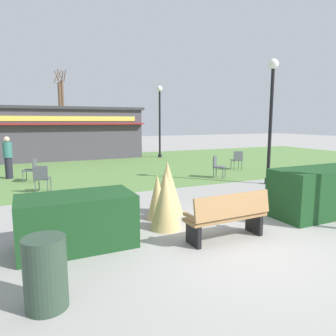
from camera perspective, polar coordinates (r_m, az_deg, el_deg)
name	(u,v)px	position (r m, az deg, el deg)	size (l,w,h in m)	color
ground_plane	(252,248)	(6.08, 15.16, -13.91)	(80.00, 80.00, 0.00)	#999691
lawn_patch	(105,167)	(15.98, -11.52, 0.22)	(36.00, 12.00, 0.01)	#5B8442
park_bench	(228,216)	(6.18, 10.91, -8.65)	(1.71, 0.57, 0.95)	#9E7547
hedge_left	(77,221)	(6.00, -16.37, -9.31)	(2.05, 1.10, 0.98)	#19421E
hedge_right	(322,191)	(8.55, 26.38, -3.88)	(2.62, 1.10, 1.16)	#19421E
ornamental_grass_behind_left	(166,201)	(6.65, -0.45, -6.02)	(0.67, 0.67, 1.24)	tan
ornamental_grass_behind_right	(167,188)	(7.68, -0.10, -3.69)	(0.78, 0.78, 1.32)	tan
ornamental_grass_behind_center	(157,197)	(7.31, -1.96, -5.29)	(0.50, 0.50, 1.08)	tan
lamppost_mid	(271,107)	(11.82, 18.41, 10.54)	(0.36, 0.36, 4.44)	black
lamppost_far	(160,113)	(19.67, -1.53, 10.05)	(0.36, 0.36, 4.44)	black
trash_bin	(46,273)	(4.29, -21.54, -17.48)	(0.52, 0.52, 0.91)	#2D4233
food_kiosk	(61,133)	(20.96, -19.01, 6.17)	(9.40, 5.28, 3.11)	#47424C
cafe_chair_west	(217,165)	(12.77, 9.05, 0.56)	(0.62, 0.62, 0.89)	#4C5156
cafe_chair_east	(32,168)	(12.84, -23.70, -0.02)	(0.56, 0.56, 0.89)	#4C5156
cafe_chair_center	(42,177)	(10.77, -22.13, -1.47)	(0.56, 0.56, 0.89)	#4C5156
cafe_chair_north	(237,159)	(15.04, 12.59, 1.68)	(0.54, 0.54, 0.89)	#4C5156
person_strolling	(8,157)	(13.93, -27.28, 1.76)	(0.34, 0.34, 1.69)	#23232D
parked_car_west_slot	(41,140)	(28.68, -22.21, 4.71)	(4.23, 2.11, 1.20)	#B7BABF
tree_left_bg	(60,112)	(31.82, -19.13, 9.62)	(0.91, 0.96, 6.93)	brown
tree_center_bg	(63,111)	(33.90, -18.68, 9.93)	(0.91, 0.96, 7.36)	brown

